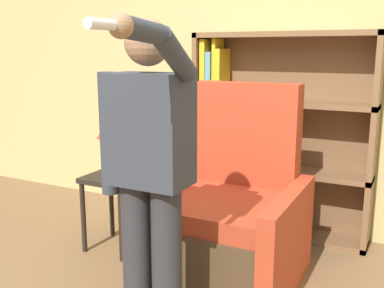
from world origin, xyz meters
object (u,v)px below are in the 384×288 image
(person_standing, at_px, (148,168))
(side_table, at_px, (115,190))
(table_lamp, at_px, (113,129))
(bookcase, at_px, (263,137))
(armchair, at_px, (228,220))

(person_standing, distance_m, side_table, 1.23)
(table_lamp, bearing_deg, bookcase, 45.02)
(side_table, distance_m, table_lamp, 0.45)
(table_lamp, bearing_deg, side_table, 0.00)
(bookcase, distance_m, person_standing, 1.66)
(armchair, bearing_deg, bookcase, 93.88)
(side_table, xyz_separation_m, table_lamp, (0.00, 0.00, 0.45))
(bookcase, distance_m, armchair, 0.94)
(person_standing, bearing_deg, armchair, 83.75)
(armchair, height_order, table_lamp, armchair)
(bookcase, distance_m, side_table, 1.24)
(bookcase, distance_m, table_lamp, 1.20)
(armchair, xyz_separation_m, person_standing, (-0.09, -0.81, 0.53))
(armchair, distance_m, table_lamp, 1.04)
(armchair, relative_size, person_standing, 0.78)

